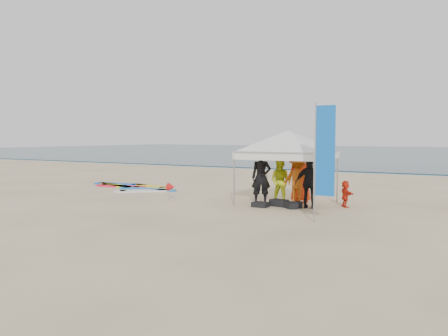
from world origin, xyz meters
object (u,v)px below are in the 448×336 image
at_px(person_black_a, 261,177).
at_px(marker_pennant, 171,187).
at_px(person_orange_a, 298,180).
at_px(person_seated, 345,194).
at_px(person_black_b, 310,183).
at_px(surfboard_spread, 132,187).
at_px(feather_flag, 324,152).
at_px(person_orange_b, 301,176).
at_px(canopy_tent, 288,131).
at_px(person_yellow, 281,181).

relative_size(person_black_a, marker_pennant, 2.85).
relative_size(person_orange_a, marker_pennant, 2.59).
relative_size(person_orange_a, person_seated, 1.90).
relative_size(person_black_a, person_black_b, 1.13).
bearing_deg(surfboard_spread, marker_pennant, -31.88).
relative_size(person_seated, feather_flag, 0.27).
xyz_separation_m(marker_pennant, surfboard_spread, (-3.95, 2.46, -0.46)).
height_order(person_orange_a, person_orange_b, person_orange_b).
bearing_deg(canopy_tent, person_orange_a, 2.40).
bearing_deg(person_black_b, marker_pennant, -0.79).
relative_size(person_yellow, person_orange_b, 0.83).
bearing_deg(person_black_b, feather_flag, 105.77).
height_order(person_yellow, person_seated, person_yellow).
height_order(person_black_b, feather_flag, feather_flag).
distance_m(person_black_a, person_yellow, 0.68).
distance_m(person_black_b, canopy_tent, 1.97).
relative_size(person_seated, surfboard_spread, 0.18).
bearing_deg(person_orange_a, feather_flag, 123.65).
xyz_separation_m(person_yellow, person_orange_a, (0.55, 0.12, 0.05)).
height_order(person_black_a, feather_flag, feather_flag).
distance_m(canopy_tent, feather_flag, 3.37).
bearing_deg(canopy_tent, person_black_b, -26.06).
distance_m(person_yellow, person_orange_a, 0.57).
xyz_separation_m(person_black_b, person_orange_b, (-0.67, 1.11, 0.13)).
distance_m(person_black_a, person_black_b, 1.73).
height_order(person_orange_b, marker_pennant, person_orange_b).
height_order(person_yellow, surfboard_spread, person_yellow).
bearing_deg(person_seated, feather_flag, 148.11).
bearing_deg(marker_pennant, person_orange_b, 24.82).
distance_m(person_black_a, person_seated, 2.80).
height_order(person_orange_b, surfboard_spread, person_orange_b).
distance_m(person_black_b, person_seated, 1.28).
xyz_separation_m(person_orange_a, feather_flag, (1.65, -2.66, 1.04)).
relative_size(person_black_a, person_seated, 2.10).
relative_size(canopy_tent, marker_pennant, 5.93).
xyz_separation_m(person_yellow, feather_flag, (2.20, -2.54, 1.09)).
relative_size(person_yellow, surfboard_spread, 0.33).
distance_m(person_black_a, person_orange_b, 1.48).
bearing_deg(canopy_tent, feather_flag, -52.89).
xyz_separation_m(person_orange_a, surfboard_spread, (-8.20, 1.18, -0.79)).
xyz_separation_m(person_black_b, feather_flag, (1.07, -2.19, 1.06)).
relative_size(person_orange_b, surfboard_spread, 0.40).
relative_size(feather_flag, marker_pennant, 4.99).
bearing_deg(person_black_b, person_orange_b, -68.98).
relative_size(person_black_b, surfboard_spread, 0.34).
bearing_deg(surfboard_spread, person_black_b, -10.64).
bearing_deg(person_seated, person_yellow, 67.10).
bearing_deg(canopy_tent, surfboard_spread, 171.34).
height_order(person_seated, canopy_tent, canopy_tent).
height_order(person_seated, surfboard_spread, person_seated).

